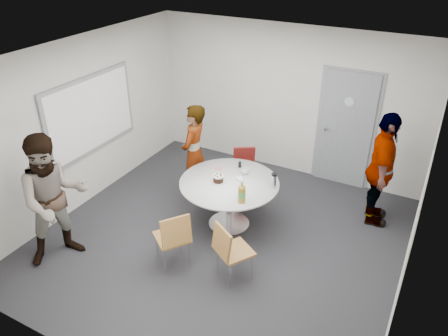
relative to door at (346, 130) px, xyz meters
The scene contains 15 objects.
floor 2.90m from the door, 113.90° to the right, with size 5.00×5.00×0.00m, color black.
ceiling 3.19m from the door, 113.90° to the right, with size 5.00×5.00×0.00m, color silver.
wall_back 1.15m from the door, behind, with size 5.00×5.00×0.00m, color silver.
wall_left 4.38m from the door, 145.41° to the right, with size 5.00×5.00×0.00m, color silver.
wall_right 2.87m from the door, 60.57° to the right, with size 5.00×5.00×0.00m, color silver.
wall_front 5.11m from the door, 102.45° to the right, with size 5.00×5.00×0.00m, color silver.
door is the anchor object (origin of this frame).
whiteboard 4.25m from the door, 147.34° to the right, with size 0.04×1.90×1.25m.
table 2.42m from the door, 118.34° to the right, with size 1.48×1.48×1.09m.
chair_near_left 3.61m from the door, 112.15° to the right, with size 0.61×0.60×0.89m.
chair_near_right 3.27m from the door, 100.76° to the right, with size 0.57×0.59×0.86m.
chair_far 1.84m from the door, 141.37° to the right, with size 0.55×0.56×0.81m.
person_main 2.63m from the door, 141.15° to the right, with size 0.61×0.40×1.66m, color #A5C6EA.
person_left 4.79m from the door, 126.88° to the right, with size 0.91×0.71×1.87m, color white.
person_right 1.23m from the door, 49.99° to the right, with size 1.07×0.44×1.82m, color black.
Camera 1 is at (2.47, -4.55, 4.12)m, focal length 35.00 mm.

